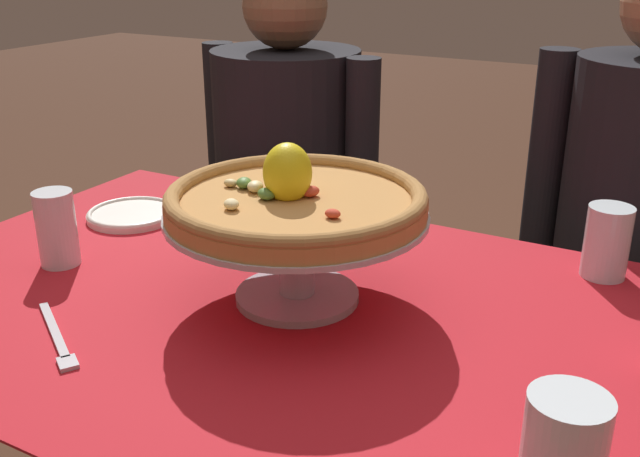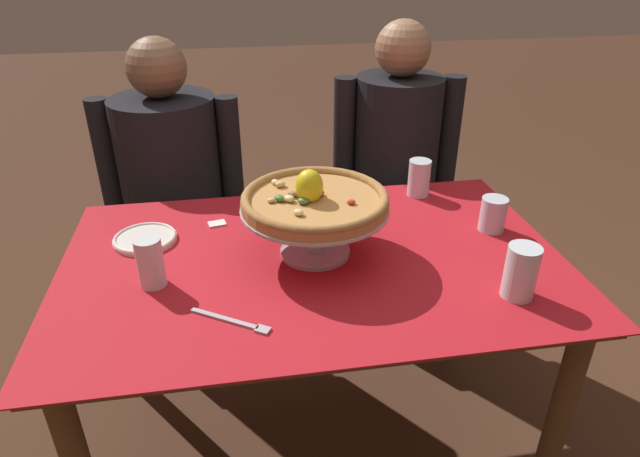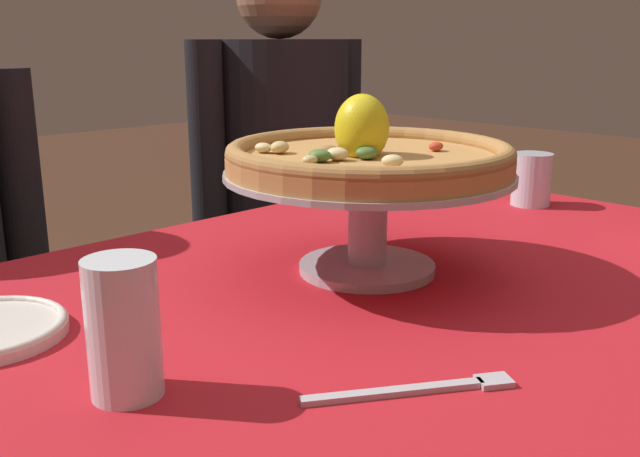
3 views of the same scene
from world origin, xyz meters
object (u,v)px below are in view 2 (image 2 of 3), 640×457
at_px(sugar_packet, 217,224).
at_px(pizza, 314,199).
at_px(water_glass_side_left, 151,265).
at_px(water_glass_front_right, 520,275).
at_px(side_plate, 145,238).
at_px(dinner_fork, 234,322).
at_px(pizza_stand, 315,221).
at_px(diner_left, 175,201).
at_px(diner_right, 393,189).
at_px(water_glass_side_right, 493,216).
at_px(water_glass_back_right, 419,180).

bearing_deg(sugar_packet, pizza, -38.96).
distance_m(pizza, water_glass_side_left, 0.44).
relative_size(water_glass_side_left, water_glass_front_right, 0.96).
bearing_deg(side_plate, dinner_fork, -59.92).
relative_size(pizza_stand, water_glass_front_right, 2.92).
xyz_separation_m(side_plate, diner_left, (0.03, 0.54, -0.14)).
bearing_deg(sugar_packet, dinner_fork, -85.53).
bearing_deg(pizza_stand, diner_right, 57.21).
xyz_separation_m(pizza_stand, water_glass_side_right, (0.53, 0.05, -0.05)).
xyz_separation_m(side_plate, sugar_packet, (0.20, 0.07, -0.01)).
xyz_separation_m(sugar_packet, diner_left, (-0.17, 0.47, -0.13)).
xyz_separation_m(pizza, dinner_fork, (-0.22, -0.27, -0.16)).
xyz_separation_m(diner_left, diner_right, (0.85, -0.04, -0.00)).
relative_size(water_glass_front_right, side_plate, 0.76).
distance_m(diner_left, diner_right, 0.85).
relative_size(pizza_stand, diner_right, 0.32).
relative_size(side_plate, diner_right, 0.14).
relative_size(water_glass_back_right, diner_left, 0.10).
distance_m(side_plate, sugar_packet, 0.21).
height_order(pizza_stand, water_glass_side_left, pizza_stand).
bearing_deg(water_glass_side_right, diner_right, 100.71).
height_order(pizza, water_glass_back_right, pizza).
xyz_separation_m(water_glass_side_left, water_glass_front_right, (0.87, -0.19, 0.00)).
bearing_deg(diner_left, water_glass_side_left, -88.99).
distance_m(water_glass_back_right, side_plate, 0.88).
relative_size(dinner_fork, diner_right, 0.15).
height_order(dinner_fork, diner_right, diner_right).
bearing_deg(diner_left, water_glass_side_right, -33.42).
bearing_deg(pizza_stand, water_glass_side_right, 5.01).
distance_m(pizza, diner_right, 0.82).
relative_size(water_glass_side_left, diner_right, 0.11).
xyz_separation_m(water_glass_back_right, water_glass_side_left, (-0.81, -0.40, 0.00)).
relative_size(pizza_stand, water_glass_side_left, 3.03).
bearing_deg(water_glass_side_left, water_glass_front_right, -12.48).
relative_size(water_glass_front_right, dinner_fork, 0.75).
bearing_deg(diner_left, water_glass_back_right, -23.88).
bearing_deg(pizza, sugar_packet, 141.04).
bearing_deg(water_glass_back_right, water_glass_front_right, -84.92).
relative_size(pizza, water_glass_side_right, 3.79).
bearing_deg(dinner_fork, diner_left, 102.27).
bearing_deg(dinner_fork, water_glass_front_right, -0.47).
bearing_deg(pizza_stand, water_glass_back_right, 38.53).
xyz_separation_m(pizza, side_plate, (-0.46, 0.14, -0.15)).
distance_m(water_glass_back_right, water_glass_front_right, 0.59).
relative_size(water_glass_side_left, sugar_packet, 2.58).
bearing_deg(water_glass_side_left, water_glass_side_right, 7.66).
height_order(water_glass_side_left, dinner_fork, water_glass_side_left).
bearing_deg(pizza, water_glass_front_right, -31.31).
distance_m(pizza_stand, diner_right, 0.80).
distance_m(side_plate, diner_right, 1.02).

